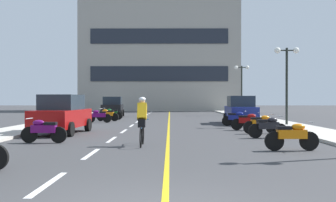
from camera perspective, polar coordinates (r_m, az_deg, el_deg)
name	(u,v)px	position (r m, az deg, el deg)	size (l,w,h in m)	color
ground_plane	(165,123)	(26.40, -0.41, -3.21)	(140.00, 140.00, 0.00)	#38383A
curb_left	(71,119)	(30.34, -14.08, -2.65)	(2.40, 72.00, 0.12)	#B7B2A8
curb_right	(260,119)	(30.18, 13.48, -2.66)	(2.40, 72.00, 0.12)	#B7B2A8
lane_dash_0	(48,184)	(7.87, -17.26, -11.56)	(0.14, 2.20, 0.01)	silver
lane_dash_1	(91,154)	(11.70, -11.28, -7.65)	(0.14, 2.20, 0.01)	silver
lane_dash_2	(112,140)	(15.61, -8.31, -5.65)	(0.14, 2.20, 0.01)	silver
lane_dash_3	(124,131)	(19.55, -6.55, -4.44)	(0.14, 2.20, 0.01)	silver
lane_dash_4	(132,126)	(23.52, -5.39, -3.64)	(0.14, 2.20, 0.01)	silver
lane_dash_5	(137,122)	(27.49, -4.56, -3.07)	(0.14, 2.20, 0.01)	silver
lane_dash_6	(141,119)	(31.47, -3.94, -2.64)	(0.14, 2.20, 0.01)	silver
lane_dash_7	(145,117)	(35.46, -3.46, -2.31)	(0.14, 2.20, 0.01)	silver
lane_dash_8	(147,115)	(39.45, -3.08, -2.04)	(0.14, 2.20, 0.01)	silver
lane_dash_9	(149,113)	(43.44, -2.77, -1.83)	(0.14, 2.20, 0.01)	silver
lane_dash_10	(151,112)	(47.43, -2.51, -1.65)	(0.14, 2.20, 0.01)	silver
lane_dash_11	(153,111)	(51.42, -2.29, -1.49)	(0.14, 2.20, 0.01)	silver
centre_line_yellow	(169,120)	(29.39, 0.15, -2.85)	(0.12, 66.00, 0.01)	gold
office_building	(160,52)	(54.78, -1.19, 7.19)	(21.38, 8.17, 16.37)	#9E998E
street_lamp_mid	(287,67)	(23.90, 17.12, 4.80)	(1.46, 0.36, 4.55)	black
street_lamp_far	(242,78)	(38.64, 10.83, 3.31)	(1.46, 0.36, 4.78)	black
parked_car_near	(62,114)	(18.69, -15.38, -1.87)	(2.13, 4.30, 1.82)	black
parked_car_mid	(241,110)	(25.88, 10.67, -1.26)	(2.04, 4.26, 1.82)	black
parked_car_far	(113,107)	(35.13, -8.17, -0.84)	(2.15, 4.31, 1.82)	black
motorcycle_1	(292,136)	(12.73, 17.85, -4.88)	(1.70, 0.60, 0.92)	black
motorcycle_2	(44,130)	(14.94, -17.89, -4.12)	(1.70, 0.60, 0.92)	black
motorcycle_3	(268,127)	(16.56, 14.56, -3.68)	(1.69, 0.62, 0.92)	black
motorcycle_4	(261,124)	(18.49, 13.59, -3.26)	(1.69, 0.60, 0.92)	black
motorcycle_5	(248,121)	(20.32, 11.70, -2.94)	(1.70, 0.60, 0.92)	black
motorcycle_6	(236,118)	(23.32, 10.06, -2.52)	(1.64, 0.78, 0.92)	black
motorcycle_7	(99,116)	(26.70, -10.19, -2.16)	(1.70, 0.60, 0.92)	black
motorcycle_8	(107,115)	(28.64, -8.92, -1.99)	(1.68, 0.67, 0.92)	black
motorcycle_9	(111,114)	(30.31, -8.37, -1.87)	(1.70, 0.60, 0.92)	black
cyclist_rider	(142,120)	(13.42, -3.86, -2.83)	(0.42, 1.77, 1.71)	black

